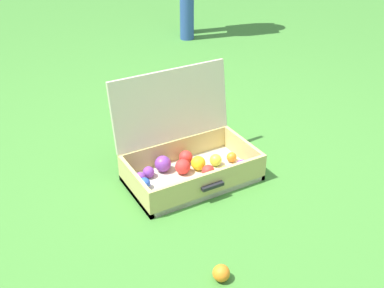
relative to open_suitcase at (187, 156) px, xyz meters
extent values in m
plane|color=#3D7A2D|center=(0.03, -0.04, -0.11)|extent=(16.00, 16.00, 0.00)
cube|color=beige|center=(0.00, -0.05, -0.09)|extent=(0.61, 0.35, 0.03)
cube|color=tan|center=(-0.29, -0.05, -0.04)|extent=(0.02, 0.35, 0.14)
cube|color=tan|center=(0.29, -0.05, -0.04)|extent=(0.02, 0.35, 0.14)
cube|color=tan|center=(0.00, -0.21, -0.04)|extent=(0.57, 0.02, 0.14)
cube|color=tan|center=(0.00, 0.12, -0.04)|extent=(0.57, 0.02, 0.14)
cube|color=beige|center=(0.00, 0.15, 0.20)|extent=(0.61, 0.07, 0.35)
cube|color=black|center=(0.00, -0.24, -0.03)|extent=(0.11, 0.02, 0.02)
sphere|color=white|center=(-0.19, -0.14, -0.05)|extent=(0.07, 0.07, 0.07)
sphere|color=#CCDB38|center=(0.15, -0.03, -0.05)|extent=(0.06, 0.06, 0.06)
sphere|color=red|center=(0.06, -0.10, -0.05)|extent=(0.06, 0.06, 0.06)
sphere|color=orange|center=(0.23, -0.04, -0.06)|extent=(0.05, 0.05, 0.05)
sphere|color=yellow|center=(0.05, -0.02, -0.05)|extent=(0.07, 0.07, 0.07)
sphere|color=purple|center=(-0.19, 0.04, -0.05)|extent=(0.06, 0.06, 0.06)
sphere|color=purple|center=(-0.10, 0.05, -0.04)|extent=(0.08, 0.08, 0.08)
sphere|color=#CCDB38|center=(0.12, -0.15, -0.05)|extent=(0.07, 0.07, 0.07)
sphere|color=red|center=(-0.03, -0.01, -0.05)|extent=(0.07, 0.07, 0.07)
sphere|color=red|center=(0.02, 0.06, -0.05)|extent=(0.07, 0.07, 0.07)
sphere|color=purple|center=(0.22, -0.15, -0.05)|extent=(0.07, 0.07, 0.07)
sphere|color=purple|center=(-0.24, 0.02, -0.06)|extent=(0.05, 0.05, 0.05)
sphere|color=blue|center=(-0.24, -0.03, -0.05)|extent=(0.05, 0.05, 0.05)
sphere|color=orange|center=(0.05, -0.17, -0.06)|extent=(0.05, 0.05, 0.05)
sphere|color=#D1B784|center=(-0.03, -0.16, -0.06)|extent=(0.05, 0.05, 0.05)
sphere|color=orange|center=(-0.22, -0.66, -0.08)|extent=(0.06, 0.06, 0.06)
camera|label=1|loc=(-0.93, -1.68, 1.19)|focal=44.18mm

